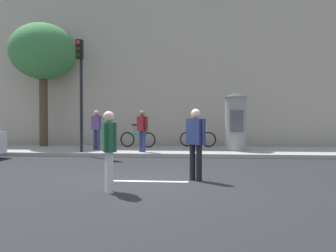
{
  "coord_description": "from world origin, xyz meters",
  "views": [
    {
      "loc": [
        1.12,
        -7.95,
        1.46
      ],
      "look_at": [
        0.24,
        2.0,
        1.27
      ],
      "focal_mm": 36.46,
      "sensor_mm": 36.0,
      "label": 1
    }
  ],
  "objects_px": {
    "traffic_light": "(80,77)",
    "street_tree": "(43,53)",
    "pedestrian_in_red_top": "(109,144)",
    "pedestrian_tallest": "(196,138)",
    "bicycle_leaning": "(138,139)",
    "bicycle_upright": "(198,139)",
    "poster_column": "(236,121)",
    "pedestrian_with_backpack": "(97,127)",
    "pedestrian_near_pole": "(142,128)"
  },
  "relations": [
    {
      "from": "street_tree",
      "to": "pedestrian_tallest",
      "type": "bearing_deg",
      "value": -46.89
    },
    {
      "from": "street_tree",
      "to": "pedestrian_near_pole",
      "type": "distance_m",
      "value": 6.97
    },
    {
      "from": "poster_column",
      "to": "street_tree",
      "type": "relative_size",
      "value": 0.41
    },
    {
      "from": "pedestrian_near_pole",
      "to": "bicycle_leaning",
      "type": "xyz_separation_m",
      "value": [
        -0.59,
        2.26,
        -0.6
      ]
    },
    {
      "from": "pedestrian_tallest",
      "to": "pedestrian_with_backpack",
      "type": "height_order",
      "value": "pedestrian_with_backpack"
    },
    {
      "from": "traffic_light",
      "to": "pedestrian_with_backpack",
      "type": "height_order",
      "value": "traffic_light"
    },
    {
      "from": "bicycle_leaning",
      "to": "bicycle_upright",
      "type": "distance_m",
      "value": 2.88
    },
    {
      "from": "pedestrian_tallest",
      "to": "pedestrian_near_pole",
      "type": "height_order",
      "value": "pedestrian_near_pole"
    },
    {
      "from": "pedestrian_with_backpack",
      "to": "bicycle_leaning",
      "type": "bearing_deg",
      "value": 43.45
    },
    {
      "from": "traffic_light",
      "to": "pedestrian_in_red_top",
      "type": "xyz_separation_m",
      "value": [
        2.88,
        -6.5,
        -2.17
      ]
    },
    {
      "from": "poster_column",
      "to": "bicycle_leaning",
      "type": "height_order",
      "value": "poster_column"
    },
    {
      "from": "poster_column",
      "to": "street_tree",
      "type": "distance_m",
      "value": 9.92
    },
    {
      "from": "traffic_light",
      "to": "poster_column",
      "type": "relative_size",
      "value": 1.81
    },
    {
      "from": "traffic_light",
      "to": "bicycle_leaning",
      "type": "bearing_deg",
      "value": 56.09
    },
    {
      "from": "bicycle_upright",
      "to": "poster_column",
      "type": "bearing_deg",
      "value": -48.14
    },
    {
      "from": "street_tree",
      "to": "pedestrian_with_backpack",
      "type": "bearing_deg",
      "value": -29.0
    },
    {
      "from": "street_tree",
      "to": "pedestrian_tallest",
      "type": "distance_m",
      "value": 11.67
    },
    {
      "from": "bicycle_upright",
      "to": "pedestrian_near_pole",
      "type": "bearing_deg",
      "value": -128.66
    },
    {
      "from": "street_tree",
      "to": "pedestrian_near_pole",
      "type": "relative_size",
      "value": 3.61
    },
    {
      "from": "bicycle_leaning",
      "to": "bicycle_upright",
      "type": "xyz_separation_m",
      "value": [
        2.83,
        0.54,
        0.0
      ]
    },
    {
      "from": "poster_column",
      "to": "bicycle_upright",
      "type": "xyz_separation_m",
      "value": [
        -1.6,
        1.79,
        -0.86
      ]
    },
    {
      "from": "street_tree",
      "to": "bicycle_leaning",
      "type": "xyz_separation_m",
      "value": [
        4.76,
        -0.33,
        -4.22
      ]
    },
    {
      "from": "pedestrian_near_pole",
      "to": "bicycle_leaning",
      "type": "relative_size",
      "value": 0.96
    },
    {
      "from": "poster_column",
      "to": "pedestrian_near_pole",
      "type": "xyz_separation_m",
      "value": [
        -3.84,
        -1.01,
        -0.26
      ]
    },
    {
      "from": "traffic_light",
      "to": "bicycle_upright",
      "type": "height_order",
      "value": "traffic_light"
    },
    {
      "from": "bicycle_upright",
      "to": "traffic_light",
      "type": "bearing_deg",
      "value": -145.11
    },
    {
      "from": "pedestrian_with_backpack",
      "to": "bicycle_upright",
      "type": "bearing_deg",
      "value": 24.53
    },
    {
      "from": "street_tree",
      "to": "pedestrian_with_backpack",
      "type": "distance_m",
      "value": 5.16
    },
    {
      "from": "pedestrian_with_backpack",
      "to": "pedestrian_in_red_top",
      "type": "bearing_deg",
      "value": -71.47
    },
    {
      "from": "street_tree",
      "to": "pedestrian_in_red_top",
      "type": "xyz_separation_m",
      "value": [
        5.82,
        -9.53,
        -3.8
      ]
    },
    {
      "from": "traffic_light",
      "to": "street_tree",
      "type": "xyz_separation_m",
      "value": [
        -2.95,
        3.04,
        1.62
      ]
    },
    {
      "from": "pedestrian_near_pole",
      "to": "bicycle_upright",
      "type": "xyz_separation_m",
      "value": [
        2.24,
        2.8,
        -0.6
      ]
    },
    {
      "from": "poster_column",
      "to": "pedestrian_near_pole",
      "type": "distance_m",
      "value": 3.98
    },
    {
      "from": "pedestrian_in_red_top",
      "to": "bicycle_upright",
      "type": "distance_m",
      "value": 9.91
    },
    {
      "from": "street_tree",
      "to": "pedestrian_tallest",
      "type": "relative_size",
      "value": 3.51
    },
    {
      "from": "traffic_light",
      "to": "pedestrian_near_pole",
      "type": "relative_size",
      "value": 2.66
    },
    {
      "from": "poster_column",
      "to": "street_tree",
      "type": "bearing_deg",
      "value": 170.23
    },
    {
      "from": "pedestrian_tallest",
      "to": "pedestrian_in_red_top",
      "type": "xyz_separation_m",
      "value": [
        -1.73,
        -1.46,
        -0.05
      ]
    },
    {
      "from": "pedestrian_with_backpack",
      "to": "pedestrian_near_pole",
      "type": "distance_m",
      "value": 2.28
    },
    {
      "from": "pedestrian_in_red_top",
      "to": "traffic_light",
      "type": "bearing_deg",
      "value": 113.88
    },
    {
      "from": "pedestrian_tallest",
      "to": "bicycle_upright",
      "type": "distance_m",
      "value": 8.29
    },
    {
      "from": "poster_column",
      "to": "pedestrian_near_pole",
      "type": "height_order",
      "value": "poster_column"
    },
    {
      "from": "pedestrian_tallest",
      "to": "bicycle_upright",
      "type": "relative_size",
      "value": 0.98
    },
    {
      "from": "poster_column",
      "to": "pedestrian_in_red_top",
      "type": "relative_size",
      "value": 1.51
    },
    {
      "from": "traffic_light",
      "to": "pedestrian_with_backpack",
      "type": "distance_m",
      "value": 2.36
    },
    {
      "from": "street_tree",
      "to": "traffic_light",
      "type": "bearing_deg",
      "value": -45.86
    },
    {
      "from": "pedestrian_with_backpack",
      "to": "bicycle_leaning",
      "type": "height_order",
      "value": "pedestrian_with_backpack"
    },
    {
      "from": "pedestrian_tallest",
      "to": "bicycle_upright",
      "type": "height_order",
      "value": "pedestrian_tallest"
    },
    {
      "from": "pedestrian_tallest",
      "to": "bicycle_upright",
      "type": "bearing_deg",
      "value": 89.71
    },
    {
      "from": "street_tree",
      "to": "bicycle_leaning",
      "type": "distance_m",
      "value": 6.37
    }
  ]
}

